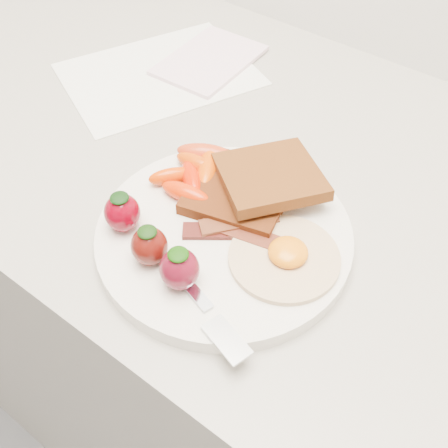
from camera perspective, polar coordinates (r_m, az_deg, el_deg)
The scene contains 11 objects.
counter at distance 1.03m, azimuth 5.16°, elevation -13.96°, with size 2.00×0.60×0.90m, color gray.
plate at distance 0.59m, azimuth 0.00°, elevation -1.23°, with size 0.27×0.27×0.02m, color white.
toast_lower at distance 0.62m, azimuth 1.62°, elevation 3.39°, with size 0.11×0.11×0.01m, color #3C1805.
toast_upper at distance 0.62m, azimuth 4.69°, elevation 4.85°, with size 0.10×0.10×0.01m, color #4D2407.
fried_egg at distance 0.56m, azimuth 6.24°, elevation -3.26°, with size 0.13×0.13×0.02m.
bacon_strips at distance 0.58m, azimuth 0.99°, elevation -0.44°, with size 0.10×0.09×0.01m.
baby_carrots at distance 0.64m, azimuth -2.95°, elevation 5.44°, with size 0.09×0.11×0.02m.
strawberries at distance 0.55m, azimuth -7.52°, elevation -1.79°, with size 0.13×0.06×0.05m.
fork at distance 0.53m, azimuth -2.80°, elevation -7.60°, with size 0.17×0.07×0.00m.
paper_sheet at distance 0.84m, azimuth -6.60°, elevation 14.86°, with size 0.20×0.26×0.00m, color white.
notepad at distance 0.86m, azimuth -1.48°, elevation 16.31°, with size 0.11×0.16×0.01m, color silver.
Camera 1 is at (0.22, 1.26, 1.36)m, focal length 45.00 mm.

